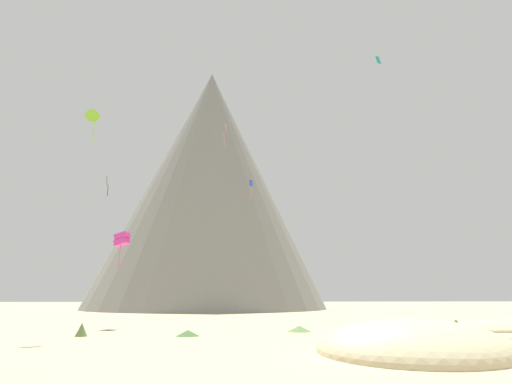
% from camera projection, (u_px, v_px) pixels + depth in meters
% --- Properties ---
extents(ground_plane, '(400.00, 400.00, 0.00)m').
position_uv_depth(ground_plane, '(365.00, 359.00, 22.97)').
color(ground_plane, '#C6B284').
extents(dune_foreground_left, '(20.20, 16.22, 1.99)m').
position_uv_depth(dune_foreground_left, '(507.00, 328.00, 44.58)').
color(dune_foreground_left, '#CCBA8E').
rests_on(dune_foreground_left, ground_plane).
extents(dune_foreground_right, '(16.15, 18.04, 3.87)m').
position_uv_depth(dune_foreground_right, '(413.00, 351.00, 26.21)').
color(dune_foreground_right, beige).
rests_on(dune_foreground_right, ground_plane).
extents(bush_far_left, '(3.26, 3.26, 0.55)m').
position_uv_depth(bush_far_left, '(299.00, 329.00, 40.22)').
color(bush_far_left, '#668C4C').
rests_on(bush_far_left, ground_plane).
extents(bush_near_right, '(2.85, 2.85, 0.50)m').
position_uv_depth(bush_near_right, '(188.00, 333.00, 35.89)').
color(bush_near_right, '#477238').
rests_on(bush_near_right, ground_plane).
extents(bush_ridge_crest, '(2.22, 2.22, 1.02)m').
position_uv_depth(bush_ridge_crest, '(456.00, 325.00, 42.09)').
color(bush_ridge_crest, '#477238').
rests_on(bush_ridge_crest, ground_plane).
extents(bush_far_right, '(1.19, 1.19, 1.10)m').
position_uv_depth(bush_far_right, '(82.00, 330.00, 35.64)').
color(bush_far_right, '#668C4C').
rests_on(bush_far_right, ground_plane).
extents(bush_low_patch, '(1.98, 1.98, 0.59)m').
position_uv_depth(bush_low_patch, '(372.00, 335.00, 33.69)').
color(bush_low_patch, '#386633').
rests_on(bush_low_patch, ground_plane).
extents(rock_massif, '(72.09, 72.09, 64.83)m').
position_uv_depth(rock_massif, '(203.00, 193.00, 113.65)').
color(rock_massif, gray).
rests_on(rock_massif, ground_plane).
extents(kite_lime_mid, '(1.49, 0.92, 3.60)m').
position_uv_depth(kite_lime_mid, '(92.00, 117.00, 44.06)').
color(kite_lime_mid, '#8CD133').
extents(kite_black_mid, '(0.47, 0.84, 3.04)m').
position_uv_depth(kite_black_mid, '(107.00, 182.00, 67.69)').
color(kite_black_mid, black).
extents(kite_blue_mid, '(0.61, 0.75, 3.51)m').
position_uv_depth(kite_blue_mid, '(251.00, 185.00, 74.17)').
color(kite_blue_mid, blue).
extents(kite_teal_high, '(0.88, 0.47, 1.28)m').
position_uv_depth(kite_teal_high, '(378.00, 60.00, 59.35)').
color(kite_teal_high, teal).
extents(kite_rainbow_high, '(0.85, 1.81, 4.80)m').
position_uv_depth(kite_rainbow_high, '(226.00, 127.00, 75.44)').
color(kite_rainbow_high, '#E5668C').
extents(kite_magenta_low, '(1.78, 1.69, 4.04)m').
position_uv_depth(kite_magenta_low, '(122.00, 239.00, 48.81)').
color(kite_magenta_low, '#D1339E').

